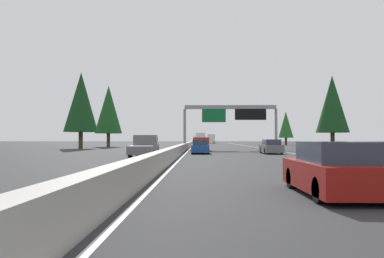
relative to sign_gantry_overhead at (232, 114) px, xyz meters
name	(u,v)px	position (x,y,z in m)	size (l,w,h in m)	color
ground_plane	(189,148)	(9.60, 6.04, -4.82)	(320.00, 320.00, 0.00)	#2D2D30
median_barrier	(190,144)	(29.60, 6.34, -4.37)	(180.00, 0.56, 0.90)	#9E9B93
shoulder_stripe_right	(253,147)	(19.60, -5.48, -4.82)	(160.00, 0.16, 0.01)	silver
shoulder_stripe_median	(192,147)	(19.60, 5.79, -4.82)	(160.00, 0.16, 0.01)	silver
sign_gantry_overhead	(232,114)	(0.00, 0.00, 0.00)	(0.50, 12.68, 6.06)	gray
sedan_distant_b	(333,170)	(-41.36, 0.60, -4.14)	(4.40, 1.80, 1.47)	maroon
sedan_near_right	(200,147)	(-12.21, 4.25, -4.14)	(4.40, 1.80, 1.47)	#1E4793
minivan_near_center	(201,143)	(-3.02, 4.14, -3.87)	(5.00, 1.95, 1.69)	red
box_truck_distant_a	(211,138)	(76.79, 0.65, -3.21)	(8.50, 2.40, 2.95)	white
bus_far_center	(200,138)	(56.36, 4.16, -3.11)	(11.50, 2.55, 3.10)	white
pickup_mid_right	(200,143)	(4.23, 4.33, -3.91)	(5.60, 2.00, 1.86)	silver
sedan_mid_center	(271,147)	(-12.40, -3.02, -4.14)	(4.40, 1.80, 1.47)	slate
oncoming_near	(152,144)	(13.68, 12.45, -4.14)	(4.40, 1.80, 1.47)	white
oncoming_far	(145,146)	(-18.71, 9.05, -3.91)	(5.60, 2.00, 1.86)	slate
conifer_right_mid	(332,104)	(7.37, -16.03, 2.02)	(4.95, 4.95, 11.26)	#4C3823
conifer_right_far	(286,125)	(39.99, -16.15, 0.04)	(3.53, 3.53, 8.01)	#4C3823
conifer_left_near	(81,102)	(6.34, 22.47, 2.29)	(5.15, 5.15, 11.70)	#4C3823
conifer_left_mid	(109,110)	(19.58, 21.40, 2.16)	(5.06, 5.06, 11.49)	#4C3823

